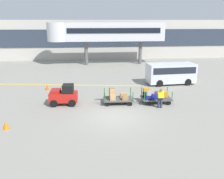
{
  "coord_description": "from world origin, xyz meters",
  "views": [
    {
      "loc": [
        -1.66,
        -14.61,
        6.19
      ],
      "look_at": [
        0.19,
        3.02,
        1.03
      ],
      "focal_mm": 37.64,
      "sensor_mm": 36.0,
      "label": 1
    }
  ],
  "objects": [
    {
      "name": "jet_bridge",
      "position": [
        0.5,
        19.99,
        4.69
      ],
      "size": [
        16.73,
        3.0,
        6.04
      ],
      "color": "silver",
      "rests_on": "ground_plane"
    },
    {
      "name": "baggage_cart_middle",
      "position": [
        3.55,
        2.52,
        0.52
      ],
      "size": [
        3.03,
        1.5,
        1.12
      ],
      "color": "#4C4C4F",
      "rests_on": "ground_plane"
    },
    {
      "name": "ground_plane",
      "position": [
        0.0,
        0.0,
        0.0
      ],
      "size": [
        120.0,
        120.0,
        0.0
      ],
      "primitive_type": "plane",
      "color": "gray"
    },
    {
      "name": "safety_cone_far",
      "position": [
        -6.6,
        -1.25,
        0.28
      ],
      "size": [
        0.36,
        0.36,
        0.55
      ],
      "primitive_type": "cone",
      "color": "orange",
      "rests_on": "ground_plane"
    },
    {
      "name": "baggage_handler",
      "position": [
        3.57,
        1.25,
        0.87
      ],
      "size": [
        0.41,
        0.45,
        1.56
      ],
      "color": "#2D334C",
      "rests_on": "ground_plane"
    },
    {
      "name": "safety_cone_near",
      "position": [
        -5.5,
        7.06,
        0.28
      ],
      "size": [
        0.36,
        0.36,
        0.55
      ],
      "primitive_type": "cone",
      "color": "#EA590F",
      "rests_on": "ground_plane"
    },
    {
      "name": "baggage_tug",
      "position": [
        -3.53,
        2.78,
        0.75
      ],
      "size": [
        2.15,
        1.31,
        1.58
      ],
      "color": "red",
      "rests_on": "ground_plane"
    },
    {
      "name": "apron_lead_line",
      "position": [
        -3.75,
        8.64,
        0.0
      ],
      "size": [
        14.6,
        2.42,
        0.01
      ],
      "primitive_type": "cube",
      "rotation": [
        0.0,
        0.0,
        -0.15
      ],
      "color": "yellow",
      "rests_on": "ground_plane"
    },
    {
      "name": "shuttle_van",
      "position": [
        6.73,
        8.02,
        1.23
      ],
      "size": [
        4.91,
        2.21,
        2.1
      ],
      "color": "silver",
      "rests_on": "ground_plane"
    },
    {
      "name": "terminal_building",
      "position": [
        0.0,
        25.97,
        3.22
      ],
      "size": [
        54.94,
        2.51,
        6.42
      ],
      "color": "#BCB7AD",
      "rests_on": "ground_plane"
    },
    {
      "name": "baggage_cart_lead",
      "position": [
        0.53,
        2.61,
        0.54
      ],
      "size": [
        3.03,
        1.5,
        1.21
      ],
      "color": "#4C4C4F",
      "rests_on": "ground_plane"
    }
  ]
}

